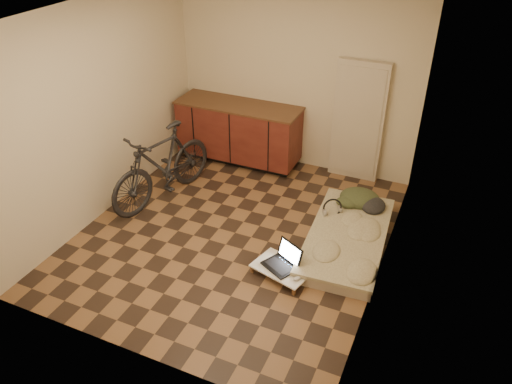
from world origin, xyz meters
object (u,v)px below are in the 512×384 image
at_px(lap_desk, 282,268).
at_px(bicycle, 162,162).
at_px(futon, 347,238).
at_px(laptop, 283,261).

bearing_deg(lap_desk, bicycle, 173.08).
xyz_separation_m(bicycle, futon, (2.50, 0.03, -0.48)).
bearing_deg(futon, lap_desk, -124.89).
distance_m(bicycle, futon, 2.55).
xyz_separation_m(futon, laptop, (-0.51, -0.79, 0.08)).
bearing_deg(lap_desk, futon, 73.80).
bearing_deg(bicycle, laptop, -7.03).
height_order(futon, laptop, laptop).
distance_m(bicycle, laptop, 2.17).
height_order(futon, lap_desk, futon).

